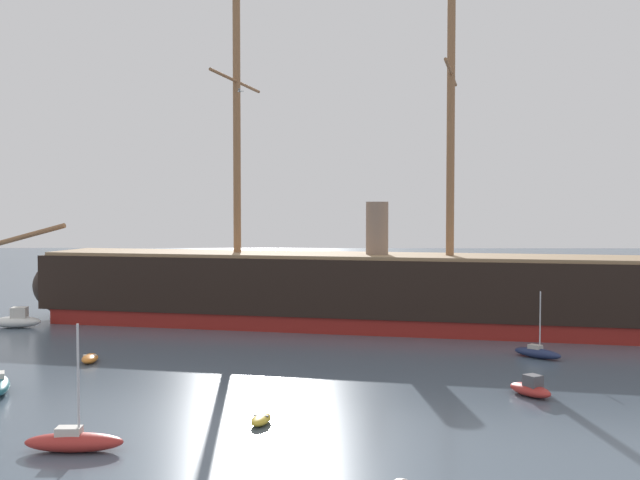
{
  "coord_description": "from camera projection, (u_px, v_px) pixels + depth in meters",
  "views": [
    {
      "loc": [
        3.35,
        -23.21,
        11.86
      ],
      "look_at": [
        2.64,
        37.87,
        9.25
      ],
      "focal_mm": 44.04,
      "sensor_mm": 36.0,
      "label": 1
    }
  ],
  "objects": [
    {
      "name": "tall_ship",
      "position": [
        340.0,
        289.0,
        76.74
      ],
      "size": [
        71.96,
        22.38,
        35.03
      ],
      "color": "maroon",
      "rests_on": "ground"
    },
    {
      "name": "dinghy_far_right",
      "position": [
        587.0,
        324.0,
        77.5
      ],
      "size": [
        2.44,
        1.13,
        0.57
      ],
      "color": "#7FB2D6",
      "rests_on": "ground"
    },
    {
      "name": "seagull_in_flight",
      "position": [
        240.0,
        91.0,
        51.75
      ],
      "size": [
        0.41,
        1.39,
        0.14
      ],
      "color": "silver"
    },
    {
      "name": "motorboat_far_left",
      "position": [
        17.0,
        320.0,
        76.76
      ],
      "size": [
        4.95,
        2.49,
        2.0
      ],
      "color": "silver",
      "rests_on": "ground"
    },
    {
      "name": "motorboat_mid_right",
      "position": [
        531.0,
        389.0,
        48.98
      ],
      "size": [
        2.82,
        3.52,
        1.38
      ],
      "color": "#B22D28",
      "rests_on": "ground"
    },
    {
      "name": "dinghy_alongside_bow",
      "position": [
        90.0,
        358.0,
        59.55
      ],
      "size": [
        1.51,
        2.8,
        0.63
      ],
      "color": "orange",
      "rests_on": "ground"
    },
    {
      "name": "dinghy_distant_centre",
      "position": [
        320.0,
        309.0,
        89.38
      ],
      "size": [
        0.88,
        1.92,
        0.45
      ],
      "color": "gray",
      "rests_on": "ground"
    },
    {
      "name": "sailboat_alongside_stern",
      "position": [
        537.0,
        352.0,
        61.34
      ],
      "size": [
        3.66,
        3.77,
        5.26
      ],
      "color": "#1E284C",
      "rests_on": "ground"
    },
    {
      "name": "dinghy_near_centre",
      "position": [
        261.0,
        419.0,
        42.68
      ],
      "size": [
        1.37,
        2.35,
        0.52
      ],
      "color": "gold",
      "rests_on": "ground"
    },
    {
      "name": "sailboat_foreground_left",
      "position": [
        74.0,
        441.0,
        37.91
      ],
      "size": [
        4.82,
        1.56,
        6.22
      ],
      "color": "#B22D28",
      "rests_on": "ground"
    }
  ]
}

